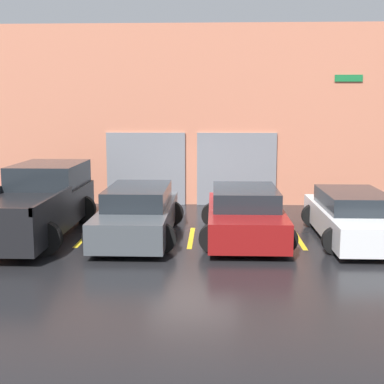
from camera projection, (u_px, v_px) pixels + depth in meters
ground_plane at (194, 223)px, 15.27m from camera, size 28.00×28.00×0.00m
shophouse_building at (197, 117)px, 18.05m from camera, size 17.92×0.68×5.99m
pickup_truck at (36, 203)px, 13.96m from camera, size 2.48×5.56×1.72m
sedan_white at (353, 217)px, 13.38m from camera, size 2.11×4.54×1.20m
sedan_side at (245, 214)px, 13.48m from camera, size 2.26×4.31×1.28m
van_right at (138, 213)px, 13.59m from camera, size 2.16×4.60×1.29m
parking_stripe_left at (86, 236)px, 13.71m from camera, size 0.12×2.20×0.01m
parking_stripe_centre at (191, 238)px, 13.60m from camera, size 0.12×2.20×0.01m
parking_stripe_right at (298, 239)px, 13.49m from camera, size 0.12×2.20×0.01m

